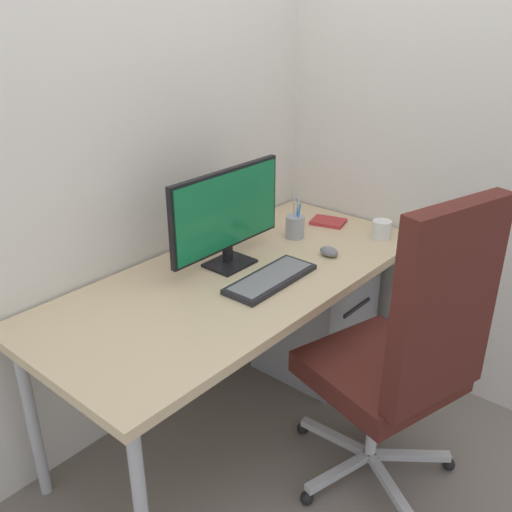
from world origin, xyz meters
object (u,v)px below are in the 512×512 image
(pen_holder, at_px, (295,226))
(notebook, at_px, (328,222))
(mouse, at_px, (329,252))
(office_chair, at_px, (407,350))
(filing_cabinet, at_px, (314,313))
(monitor, at_px, (227,213))
(keyboard, at_px, (271,279))
(coffee_mug, at_px, (382,229))

(pen_holder, distance_m, notebook, 0.24)
(mouse, xyz_separation_m, pen_holder, (0.07, 0.23, 0.03))
(office_chair, relative_size, pen_holder, 6.34)
(pen_holder, height_order, notebook, pen_holder)
(office_chair, xyz_separation_m, filing_cabinet, (0.45, 0.69, -0.32))
(filing_cabinet, height_order, monitor, monitor)
(office_chair, relative_size, mouse, 14.10)
(keyboard, height_order, mouse, mouse)
(pen_holder, height_order, coffee_mug, pen_holder)
(office_chair, height_order, mouse, office_chair)
(keyboard, height_order, notebook, keyboard)
(office_chair, xyz_separation_m, coffee_mug, (0.59, 0.44, 0.14))
(keyboard, relative_size, notebook, 2.62)
(office_chair, bearing_deg, coffee_mug, 36.72)
(pen_holder, bearing_deg, keyboard, -154.67)
(pen_holder, relative_size, notebook, 1.21)
(keyboard, xyz_separation_m, mouse, (0.34, -0.04, 0.01))
(mouse, bearing_deg, keyboard, 174.73)
(pen_holder, bearing_deg, coffee_mug, -50.98)
(notebook, distance_m, coffee_mug, 0.28)
(coffee_mug, bearing_deg, monitor, 152.54)
(monitor, distance_m, coffee_mug, 0.75)
(office_chair, bearing_deg, monitor, 94.13)
(filing_cabinet, xyz_separation_m, coffee_mug, (0.14, -0.25, 0.47))
(mouse, bearing_deg, filing_cabinet, 46.52)
(monitor, distance_m, notebook, 0.68)
(notebook, bearing_deg, mouse, -161.39)
(office_chair, distance_m, filing_cabinet, 0.89)
(monitor, bearing_deg, office_chair, -85.87)
(monitor, bearing_deg, pen_holder, -4.92)
(mouse, relative_size, pen_holder, 0.45)
(office_chair, distance_m, pen_holder, 0.84)
(keyboard, bearing_deg, notebook, 14.93)
(office_chair, height_order, notebook, office_chair)
(filing_cabinet, relative_size, coffee_mug, 5.01)
(mouse, height_order, coffee_mug, coffee_mug)
(office_chair, height_order, pen_holder, office_chair)
(mouse, height_order, pen_holder, pen_holder)
(monitor, bearing_deg, mouse, -38.99)
(office_chair, relative_size, keyboard, 2.94)
(notebook, bearing_deg, monitor, 159.22)
(monitor, height_order, keyboard, monitor)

